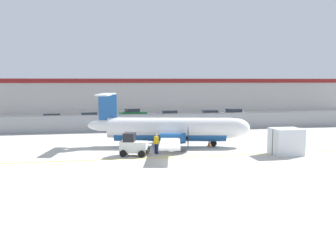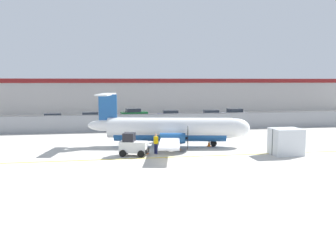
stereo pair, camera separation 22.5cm
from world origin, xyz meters
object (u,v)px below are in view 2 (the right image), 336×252
Objects in this scene: ground_crew_worker at (156,143)px; traffic_cone_near_left at (146,150)px; commuter_airplane at (173,129)px; baggage_tug at (133,145)px; traffic_cone_far_right at (179,147)px; parked_car_0 at (54,119)px; parked_car_5 at (234,114)px; cargo_container at (286,142)px; parked_car_1 at (89,118)px; parked_car_4 at (210,115)px; traffic_cone_near_right at (132,140)px; traffic_cone_far_left at (209,143)px; parked_car_3 at (171,116)px; parked_car_2 at (134,113)px.

ground_crew_worker reaches higher than traffic_cone_near_left.
baggage_tug is (-4.05, -3.73, -0.75)m from commuter_airplane.
traffic_cone_far_right is 24.84m from parked_car_0.
commuter_airplane is at bearing 55.29° from parked_car_5.
parked_car_1 is at bearing 122.72° from cargo_container.
cargo_container is at bearing -12.07° from traffic_cone_near_left.
commuter_airplane is at bearing 146.30° from cargo_container.
cargo_container is 0.56× the size of parked_car_4.
traffic_cone_near_right is at bearing 101.50° from parked_car_1.
cargo_container is 0.57× the size of parked_car_1.
traffic_cone_far_left is 1.00× the size of traffic_cone_far_right.
commuter_airplane reaches higher than traffic_cone_far_right.
cargo_container is (12.53, -1.83, 0.24)m from baggage_tug.
parked_car_3 is (7.48, 18.95, 0.58)m from traffic_cone_near_right.
parked_car_3 is at bearing -137.41° from ground_crew_worker.
parked_car_4 is (9.59, 22.59, 0.58)m from traffic_cone_far_right.
ground_crew_worker is 24.91m from parked_car_0.
baggage_tug reaches higher than parked_car_4.
parked_car_2 reaches higher than traffic_cone_far_left.
commuter_airplane is 3.74× the size of parked_car_1.
parked_car_0 is 13.39m from parked_car_2.
traffic_cone_near_left is (1.20, 0.59, -0.54)m from baggage_tug.
traffic_cone_near_left and traffic_cone_far_right have the same top height.
parked_car_0 and parked_car_1 have the same top height.
ground_crew_worker and parked_car_3 have the same top height.
parked_car_2 is 1.01× the size of parked_car_4.
commuter_airplane is at bearing -94.68° from parked_car_2.
parked_car_1 is 0.97× the size of parked_car_2.
parked_car_2 is at bearing 87.18° from traffic_cone_near_left.
parked_car_5 is at bearing 69.43° from commuter_airplane.
parked_car_1 is (4.77, 0.93, 0.00)m from parked_car_0.
ground_crew_worker is at bearing -149.24° from traffic_cone_far_right.
parked_car_4 is (5.94, -0.54, 0.00)m from parked_car_3.
parked_car_2 is at bearing -125.16° from ground_crew_worker.
traffic_cone_near_right is 18.39m from parked_car_1.
baggage_tug is 1.50× the size of ground_crew_worker.
ground_crew_worker reaches higher than traffic_cone_far_right.
parked_car_4 is at bearing -150.19° from ground_crew_worker.
traffic_cone_far_right is at bearing -156.98° from traffic_cone_far_left.
ground_crew_worker is (1.99, 0.47, 0.10)m from baggage_tug.
parked_car_3 is (0.45, 21.77, 0.58)m from traffic_cone_far_left.
traffic_cone_far_left is 25.61m from parked_car_0.
traffic_cone_far_right is at bearing 57.66° from parked_car_5.
commuter_airplane is at bearing -97.00° from parked_car_3.
ground_crew_worker reaches higher than traffic_cone_far_left.
parked_car_2 is (6.81, 5.79, 0.00)m from parked_car_1.
baggage_tug is 3.99× the size of traffic_cone_near_right.
parked_car_1 is at bearing 119.34° from traffic_cone_far_left.
parked_car_4 is (22.75, 1.53, 0.00)m from parked_car_0.
parked_car_1 is 1.00× the size of parked_car_5.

